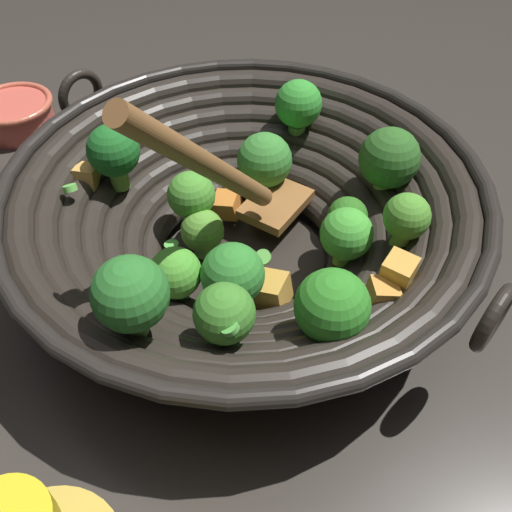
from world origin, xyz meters
name	(u,v)px	position (x,y,z in m)	size (l,w,h in m)	color
ground_plane	(246,263)	(0.00, 0.00, 0.00)	(4.00, 4.00, 0.00)	#332D28
wok	(246,212)	(0.00, 0.00, 0.07)	(0.46, 0.43, 0.24)	black
prep_bowl	(16,114)	(0.36, -0.09, 0.02)	(0.10, 0.10, 0.04)	#D15647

